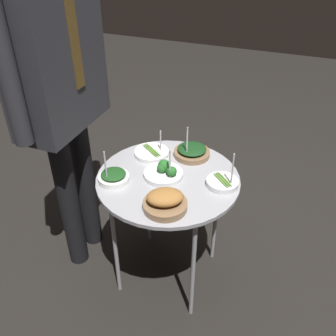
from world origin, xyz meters
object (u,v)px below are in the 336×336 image
object	(u,v)px
serving_cart	(168,185)
bowl_spinach_near_rim	(192,151)
bowl_asparagus_back_right	(222,182)
waiter_figure	(57,76)
bowl_spinach_front_center	(114,177)
bowl_asparagus_front_left	(152,153)
bowl_broccoli_center	(164,171)
bowl_roast_mid_right	(165,201)

from	to	relation	value
serving_cart	bowl_spinach_near_rim	world-z (taller)	bowl_spinach_near_rim
bowl_asparagus_back_right	waiter_figure	size ratio (longest dim) A/B	0.11
serving_cart	bowl_spinach_front_center	xyz separation A→B (m)	(-0.11, 0.21, 0.07)
bowl_asparagus_back_right	bowl_asparagus_front_left	bearing A→B (deg)	73.19
bowl_broccoli_center	bowl_asparagus_back_right	xyz separation A→B (m)	(0.03, -0.26, -0.01)
serving_cart	bowl_asparagus_front_left	distance (m)	0.21
bowl_spinach_near_rim	bowl_asparagus_back_right	xyz separation A→B (m)	(-0.18, -0.20, -0.01)
serving_cart	bowl_asparagus_front_left	xyz separation A→B (m)	(0.14, 0.14, 0.06)
serving_cart	bowl_spinach_near_rim	size ratio (longest dim) A/B	3.61
bowl_asparagus_back_right	bowl_broccoli_center	bearing A→B (deg)	95.68
bowl_spinach_near_rim	bowl_spinach_front_center	distance (m)	0.41
serving_cart	bowl_broccoli_center	xyz separation A→B (m)	(0.00, 0.02, 0.07)
bowl_broccoli_center	bowl_roast_mid_right	xyz separation A→B (m)	(-0.20, -0.08, 0.01)
waiter_figure	serving_cart	bearing A→B (deg)	-89.31
bowl_asparagus_front_left	bowl_spinach_front_center	bearing A→B (deg)	164.43
bowl_asparagus_back_right	waiter_figure	xyz separation A→B (m)	(-0.04, 0.74, 0.39)
bowl_spinach_near_rim	bowl_spinach_front_center	bearing A→B (deg)	141.13
bowl_asparagus_front_left	bowl_broccoli_center	bearing A→B (deg)	-139.07
bowl_asparagus_front_left	bowl_spinach_near_rim	bearing A→B (deg)	-71.66
serving_cart	bowl_broccoli_center	bearing A→B (deg)	77.54
waiter_figure	bowl_asparagus_back_right	bearing A→B (deg)	-87.22
bowl_roast_mid_right	serving_cart	bearing A→B (deg)	17.90
bowl_spinach_near_rim	bowl_asparagus_front_left	bearing A→B (deg)	108.34
bowl_spinach_near_rim	bowl_asparagus_back_right	size ratio (longest dim) A/B	1.02
bowl_asparagus_front_left	serving_cart	bearing A→B (deg)	-135.83
bowl_asparagus_back_right	bowl_spinach_front_center	distance (m)	0.47
serving_cart	bowl_spinach_front_center	world-z (taller)	bowl_spinach_front_center
bowl_asparagus_back_right	bowl_spinach_front_center	world-z (taller)	bowl_asparagus_back_right
bowl_broccoli_center	bowl_roast_mid_right	world-z (taller)	bowl_broccoli_center
bowl_spinach_front_center	bowl_roast_mid_right	bearing A→B (deg)	-107.68
bowl_roast_mid_right	bowl_broccoli_center	bearing A→B (deg)	22.22
bowl_spinach_near_rim	waiter_figure	distance (m)	0.69
bowl_asparagus_front_left	waiter_figure	bearing A→B (deg)	112.73
bowl_roast_mid_right	bowl_spinach_front_center	bearing A→B (deg)	72.32
bowl_broccoli_center	bowl_spinach_front_center	xyz separation A→B (m)	(-0.11, 0.19, -0.00)
bowl_spinach_near_rim	waiter_figure	world-z (taller)	waiter_figure
bowl_asparagus_front_left	bowl_asparagus_back_right	distance (m)	0.40
serving_cart	bowl_asparagus_front_left	bearing A→B (deg)	44.17
bowl_asparagus_back_right	bowl_spinach_front_center	xyz separation A→B (m)	(-0.14, 0.45, 0.01)
bowl_spinach_front_center	waiter_figure	xyz separation A→B (m)	(0.10, 0.29, 0.38)
bowl_asparagus_front_left	bowl_asparagus_back_right	size ratio (longest dim) A/B	0.96
bowl_roast_mid_right	bowl_asparagus_front_left	bearing A→B (deg)	30.80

